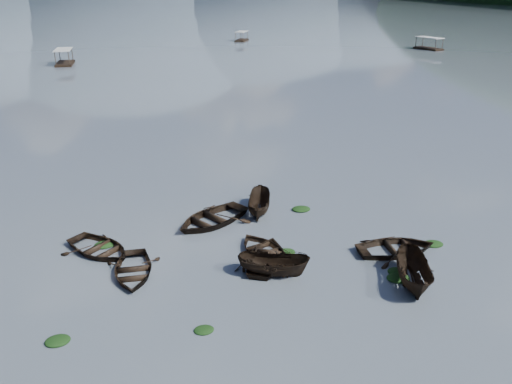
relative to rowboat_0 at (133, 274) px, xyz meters
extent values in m
plane|color=#4C555F|center=(7.43, -7.00, 0.00)|extent=(2400.00, 2400.00, 0.00)
imported|color=black|center=(0.00, 0.00, 0.00)|extent=(2.99, 4.16, 0.85)
imported|color=black|center=(7.10, 0.06, 0.00)|extent=(4.40, 5.03, 0.87)
imported|color=black|center=(7.18, -1.37, 0.00)|extent=(4.01, 2.57, 1.45)
imported|color=black|center=(7.14, 0.85, 0.00)|extent=(4.08, 4.77, 0.83)
imported|color=black|center=(14.49, -0.35, 0.00)|extent=(4.55, 3.26, 0.94)
imported|color=black|center=(13.89, -3.53, 0.00)|extent=(2.79, 4.52, 1.63)
imported|color=black|center=(-1.95, 2.68, 0.00)|extent=(5.29, 5.31, 0.91)
imported|color=black|center=(4.62, 5.24, 0.00)|extent=(6.30, 5.96, 1.06)
imported|color=black|center=(7.85, 6.28, 0.00)|extent=(2.35, 4.00, 1.45)
ellipsoid|color=black|center=(-2.90, -4.86, 0.00)|extent=(1.06, 0.87, 0.23)
ellipsoid|color=black|center=(3.25, -5.24, 0.00)|extent=(0.89, 0.72, 0.20)
ellipsoid|color=black|center=(13.38, -2.94, 0.00)|extent=(1.20, 0.96, 0.26)
ellipsoid|color=black|center=(13.59, -2.30, 0.00)|extent=(0.96, 0.81, 0.21)
ellipsoid|color=black|center=(16.98, 0.08, 0.00)|extent=(1.14, 0.91, 0.24)
ellipsoid|color=black|center=(-1.75, 3.39, 0.00)|extent=(1.18, 0.95, 0.25)
ellipsoid|color=black|center=(8.39, 0.71, 0.00)|extent=(1.01, 0.84, 0.21)
ellipsoid|color=black|center=(10.69, 6.07, 0.00)|extent=(1.23, 0.99, 0.27)
camera|label=1|loc=(2.31, -23.03, 14.07)|focal=35.00mm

